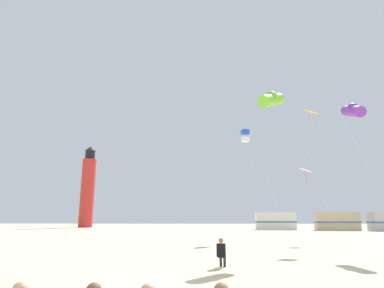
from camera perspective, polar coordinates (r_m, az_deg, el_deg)
The scene contains 9 objects.
kite_flyer_standing at distance 13.86m, azimuth 5.19°, elevation -18.30°, with size 0.41×0.55×1.16m.
kite_box_blue at distance 31.16m, azimuth 9.32°, elevation 1.42°, with size 3.13×2.88×10.10m.
kite_diamond_gold at distance 26.12m, azimuth 20.25°, elevation 4.50°, with size 3.24×2.71×9.99m.
kite_tube_lime at distance 19.69m, azimuth 13.74°, elevation 7.61°, with size 2.96×3.17×9.40m.
kite_diamond_rainbow at distance 28.56m, azimuth 19.44°, elevation -4.76°, with size 3.03×3.01×5.99m.
kite_tube_violet at distance 23.38m, azimuth 26.37°, elevation 5.27°, with size 3.27×3.01×9.37m.
lighthouse_distant at distance 71.50m, azimuth -17.81°, elevation -7.45°, with size 2.80×2.80×16.80m.
rv_van_white at distance 57.06m, azimuth 14.41°, elevation -12.95°, with size 6.50×2.51×2.80m.
rv_van_tan at distance 56.83m, azimuth 24.03°, elevation -12.27°, with size 6.57×2.73×2.80m.
Camera 1 is at (1.38, -7.63, 1.96)m, focal length 30.43 mm.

